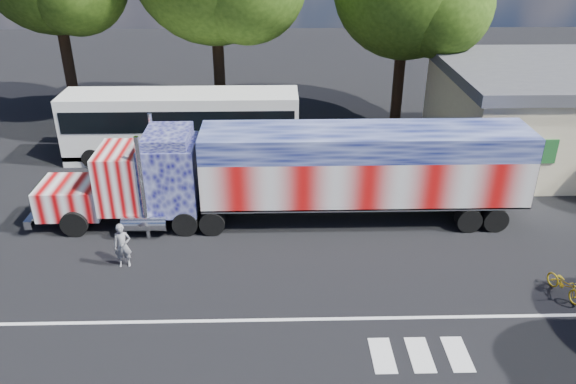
{
  "coord_description": "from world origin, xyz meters",
  "views": [
    {
      "loc": [
        -0.52,
        -18.24,
        12.63
      ],
      "look_at": [
        0.0,
        3.0,
        1.9
      ],
      "focal_mm": 35.0,
      "sensor_mm": 36.0,
      "label": 1
    }
  ],
  "objects_px": {
    "coach_bus": "(182,125)",
    "semi_truck": "(303,172)",
    "woman": "(122,246)",
    "bicycle": "(565,285)"
  },
  "relations": [
    {
      "from": "semi_truck",
      "to": "woman",
      "type": "distance_m",
      "value": 8.13
    },
    {
      "from": "coach_bus",
      "to": "bicycle",
      "type": "relative_size",
      "value": 7.56
    },
    {
      "from": "coach_bus",
      "to": "woman",
      "type": "distance_m",
      "value": 10.99
    },
    {
      "from": "woman",
      "to": "semi_truck",
      "type": "bearing_deg",
      "value": 19.7
    },
    {
      "from": "coach_bus",
      "to": "semi_truck",
      "type": "bearing_deg",
      "value": -49.38
    },
    {
      "from": "semi_truck",
      "to": "coach_bus",
      "type": "relative_size",
      "value": 1.69
    },
    {
      "from": "woman",
      "to": "bicycle",
      "type": "height_order",
      "value": "woman"
    },
    {
      "from": "coach_bus",
      "to": "bicycle",
      "type": "height_order",
      "value": "coach_bus"
    },
    {
      "from": "coach_bus",
      "to": "bicycle",
      "type": "distance_m",
      "value": 20.51
    },
    {
      "from": "semi_truck",
      "to": "coach_bus",
      "type": "bearing_deg",
      "value": 130.62
    }
  ]
}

